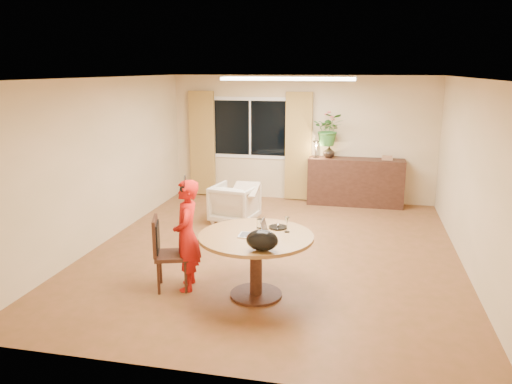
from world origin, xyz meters
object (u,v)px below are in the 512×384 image
child (187,235)px  armchair (235,203)px  dining_table (256,248)px  sideboard (355,182)px  dining_chair (172,253)px

child → armchair: size_ratio=1.83×
dining_table → sideboard: sideboard is taller
dining_table → sideboard: size_ratio=0.72×
sideboard → child: bearing=-113.7°
dining_chair → child: size_ratio=0.67×
child → sideboard: 4.94m
dining_table → dining_chair: size_ratio=1.47×
dining_table → armchair: (-1.02, 2.90, -0.27)m
child → sideboard: bearing=141.8°
child → sideboard: (1.98, 4.52, -0.23)m
sideboard → armchair: bearing=-141.6°
dining_chair → sideboard: (2.17, 4.58, 0.01)m
dining_chair → dining_table: bearing=-18.1°
dining_table → dining_chair: bearing=-179.6°
dining_table → armchair: size_ratio=1.80×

